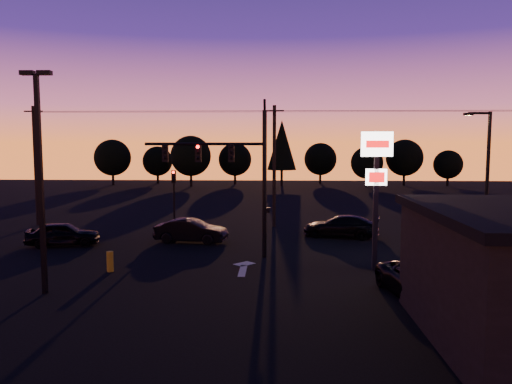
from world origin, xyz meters
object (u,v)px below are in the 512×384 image
(streetlight, at_px, (486,176))
(car_mid, at_px, (191,231))
(secondary_signal, at_px, (174,192))
(pylon_sign, at_px, (376,171))
(traffic_signal_mast, at_px, (235,167))
(car_right, at_px, (341,226))
(parking_lot_light, at_px, (40,167))
(suv_parked, at_px, (423,282))
(bollard, at_px, (110,262))
(car_left, at_px, (63,234))

(streetlight, relative_size, car_mid, 1.77)
(secondary_signal, distance_m, pylon_sign, 15.75)
(traffic_signal_mast, relative_size, pylon_sign, 1.26)
(traffic_signal_mast, distance_m, car_mid, 6.54)
(secondary_signal, height_order, streetlight, streetlight)
(car_mid, xyz_separation_m, car_right, (9.70, 2.20, -0.02))
(parking_lot_light, bearing_deg, secondary_signal, 80.21)
(car_mid, bearing_deg, streetlight, -89.84)
(pylon_sign, bearing_deg, car_mid, 147.85)
(parking_lot_light, height_order, pylon_sign, parking_lot_light)
(parking_lot_light, height_order, suv_parked, parking_lot_light)
(secondary_signal, xyz_separation_m, suv_parked, (13.02, -14.67, -2.15))
(bollard, bearing_deg, parking_lot_light, -112.93)
(parking_lot_light, bearing_deg, traffic_signal_mast, 43.37)
(bollard, relative_size, car_left, 0.23)
(parking_lot_light, xyz_separation_m, suv_parked, (15.52, -0.19, -4.56))
(car_mid, bearing_deg, traffic_signal_mast, -133.31)
(parking_lot_light, relative_size, streetlight, 1.14)
(parking_lot_light, xyz_separation_m, bollard, (1.54, 3.64, -4.77))
(bollard, bearing_deg, car_mid, 69.40)
(streetlight, distance_m, car_left, 25.04)
(pylon_sign, distance_m, car_right, 9.60)
(secondary_signal, relative_size, bollard, 4.39)
(pylon_sign, bearing_deg, traffic_signal_mast, 160.64)
(traffic_signal_mast, relative_size, car_mid, 1.90)
(traffic_signal_mast, bearing_deg, car_mid, 128.48)
(traffic_signal_mast, bearing_deg, car_right, 43.00)
(secondary_signal, height_order, suv_parked, secondary_signal)
(secondary_signal, distance_m, car_mid, 4.51)
(pylon_sign, height_order, streetlight, streetlight)
(traffic_signal_mast, height_order, car_mid, traffic_signal_mast)
(traffic_signal_mast, height_order, pylon_sign, traffic_signal_mast)
(pylon_sign, relative_size, car_mid, 1.51)
(traffic_signal_mast, xyz_separation_m, parking_lot_light, (-7.40, -6.99, 0.33))
(bollard, relative_size, car_mid, 0.22)
(streetlight, bearing_deg, suv_parked, -124.13)
(car_right, bearing_deg, car_mid, -62.77)
(suv_parked, bearing_deg, parking_lot_light, 170.04)
(streetlight, distance_m, car_right, 9.50)
(streetlight, bearing_deg, pylon_sign, -149.92)
(traffic_signal_mast, height_order, parking_lot_light, parking_lot_light)
(bollard, bearing_deg, suv_parked, -15.29)
(traffic_signal_mast, xyz_separation_m, bollard, (-5.86, -3.36, -4.44))
(traffic_signal_mast, bearing_deg, bollard, -150.21)
(pylon_sign, distance_m, car_left, 19.00)
(traffic_signal_mast, relative_size, suv_parked, 1.67)
(pylon_sign, xyz_separation_m, streetlight, (6.91, 4.00, -0.49))
(secondary_signal, relative_size, car_right, 0.87)
(car_left, xyz_separation_m, car_mid, (7.61, 1.36, 0.01))
(bollard, xyz_separation_m, suv_parked, (13.98, -3.82, 0.22))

